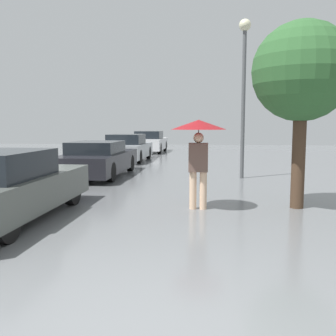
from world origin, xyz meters
TOP-DOWN VIEW (x-y plane):
  - pedestrian at (0.30, 4.68)m, footprint 1.09×1.09m
  - parked_car_nearest at (-3.18, 3.45)m, footprint 1.83×4.23m
  - parked_car_second at (-3.17, 9.39)m, footprint 1.76×4.49m
  - parked_car_third at (-3.35, 14.73)m, footprint 1.79×4.18m
  - parked_car_farthest at (-3.21, 20.64)m, footprint 1.79×4.44m
  - tree at (2.31, 5.02)m, footprint 1.96×1.96m
  - street_lamp at (1.56, 9.31)m, footprint 0.37×0.37m

SIDE VIEW (x-z plane):
  - parked_car_second at x=-3.17m, z-range -0.03..1.13m
  - parked_car_nearest at x=-3.18m, z-range -0.03..1.21m
  - parked_car_third at x=-3.35m, z-range -0.04..1.22m
  - parked_car_farthest at x=-3.21m, z-range -0.04..1.29m
  - pedestrian at x=0.30m, z-range 0.56..2.35m
  - tree at x=2.31m, z-range 0.84..4.55m
  - street_lamp at x=1.56m, z-range 0.87..5.79m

